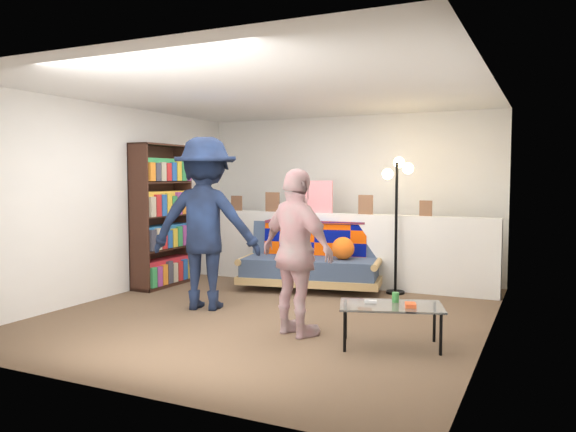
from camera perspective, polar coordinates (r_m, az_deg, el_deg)
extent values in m
plane|color=brown|center=(6.29, -1.58, -9.82)|extent=(5.00, 5.00, 0.00)
cube|color=silver|center=(8.42, 6.12, 1.92)|extent=(4.50, 0.10, 2.40)
cube|color=silver|center=(7.41, -17.32, 1.48)|extent=(0.10, 5.00, 2.40)
cube|color=silver|center=(5.48, 19.88, 0.60)|extent=(0.10, 5.00, 2.40)
cube|color=white|center=(6.18, -1.62, 12.36)|extent=(4.50, 5.00, 0.10)
cube|color=silver|center=(7.82, 4.39, -3.37)|extent=(4.45, 0.15, 1.00)
cube|color=brown|center=(8.40, -5.24, 1.31)|extent=(0.18, 0.02, 0.22)
cube|color=brown|center=(8.11, -1.59, 1.44)|extent=(0.22, 0.02, 0.28)
cube|color=white|center=(7.82, 3.00, 1.96)|extent=(0.45, 0.02, 0.45)
cube|color=brown|center=(7.58, 7.89, 1.15)|extent=(0.20, 0.02, 0.26)
cube|color=brown|center=(7.39, 13.82, 0.76)|extent=(0.16, 0.02, 0.20)
cube|color=tan|center=(7.52, 2.32, -6.39)|extent=(1.98, 1.16, 0.10)
cube|color=#35455F|center=(7.44, 2.24, -5.20)|extent=(1.86, 1.00, 0.23)
cube|color=#35455F|center=(7.76, 2.83, -2.64)|extent=(1.77, 0.55, 0.55)
cylinder|color=tan|center=(7.71, -4.11, -4.30)|extent=(0.24, 0.83, 0.09)
cylinder|color=tan|center=(7.34, 9.07, -4.76)|extent=(0.24, 0.83, 0.09)
cube|color=#040E6F|center=(7.68, 2.71, -2.70)|extent=(1.41, 0.36, 0.51)
cube|color=#040E6F|center=(7.78, 2.91, -0.59)|extent=(1.44, 0.50, 0.03)
sphere|color=#EC5815|center=(7.32, 5.62, -3.28)|extent=(0.29, 0.29, 0.29)
cube|color=black|center=(7.97, -13.57, 0.08)|extent=(0.02, 0.97, 1.94)
cube|color=black|center=(7.51, -14.94, -0.18)|extent=(0.32, 0.02, 1.94)
cube|color=black|center=(8.26, -10.68, 0.25)|extent=(0.32, 0.02, 1.94)
cube|color=black|center=(7.87, -12.82, 7.04)|extent=(0.32, 0.97, 0.02)
cube|color=black|center=(8.00, -12.60, -6.76)|extent=(0.32, 0.97, 0.04)
cube|color=black|center=(7.92, -12.66, -3.23)|extent=(0.32, 0.93, 0.02)
cube|color=black|center=(7.88, -12.71, 0.04)|extent=(0.32, 0.93, 0.02)
cube|color=black|center=(7.86, -12.76, 3.34)|extent=(0.32, 0.93, 0.02)
cube|color=red|center=(7.95, -12.50, -5.40)|extent=(0.24, 0.91, 0.32)
cube|color=#2565A1|center=(7.89, -12.55, -2.00)|extent=(0.24, 0.91, 0.30)
cube|color=gold|center=(7.86, -12.60, 1.30)|extent=(0.24, 0.91, 0.32)
cube|color=#379954|center=(7.85, -12.65, 4.61)|extent=(0.24, 0.91, 0.30)
cylinder|color=black|center=(4.94, 5.78, -11.57)|extent=(0.03, 0.03, 0.36)
cylinder|color=black|center=(4.99, 15.27, -11.53)|extent=(0.03, 0.03, 0.36)
cylinder|color=black|center=(5.32, 5.87, -10.44)|extent=(0.03, 0.03, 0.36)
cylinder|color=black|center=(5.36, 14.65, -10.42)|extent=(0.03, 0.03, 0.36)
cube|color=silver|center=(5.09, 10.44, -8.96)|extent=(1.00, 0.75, 0.02)
cube|color=silver|center=(5.12, 8.39, -8.60)|extent=(0.12, 0.08, 0.03)
cube|color=#EF592A|center=(5.03, 12.34, -8.83)|extent=(0.12, 0.15, 0.04)
cylinder|color=#3A8B3E|center=(5.19, 10.87, -8.11)|extent=(0.08, 0.08, 0.09)
cylinder|color=black|center=(7.44, 10.84, -7.61)|extent=(0.28, 0.28, 0.03)
cylinder|color=black|center=(7.31, 10.92, -1.24)|extent=(0.04, 0.04, 1.69)
sphere|color=#FFC672|center=(7.34, 10.08, 4.23)|extent=(0.14, 0.14, 0.14)
sphere|color=#FFC672|center=(7.25, 12.09, 4.75)|extent=(0.14, 0.14, 0.14)
sphere|color=#FFC672|center=(7.41, 11.21, 5.36)|extent=(0.14, 0.14, 0.14)
imported|color=black|center=(6.44, -8.39, -0.74)|extent=(1.41, 1.04, 1.95)
imported|color=pink|center=(5.28, 0.92, -3.74)|extent=(1.00, 0.74, 1.58)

